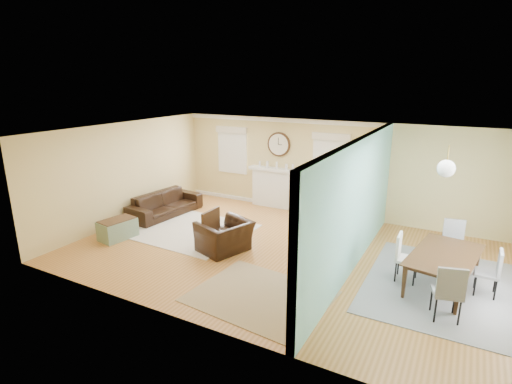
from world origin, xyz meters
TOP-DOWN VIEW (x-y plane):
  - floor at (0.00, 0.00)m, footprint 9.00×9.00m
  - wall_back at (0.00, 3.00)m, footprint 9.00×0.02m
  - wall_front at (0.00, -3.00)m, footprint 9.00×0.02m
  - wall_left at (-4.50, 0.00)m, footprint 0.02×6.00m
  - ceiling at (0.00, 0.00)m, footprint 9.00×6.00m
  - partition at (1.51, 0.28)m, footprint 0.17×6.00m
  - fireplace at (-1.50, 2.88)m, footprint 1.70×0.30m
  - wall_clock at (-1.50, 2.97)m, footprint 0.70×0.07m
  - window_left at (-3.05, 2.95)m, footprint 1.05×0.13m
  - window_right at (0.05, 2.95)m, footprint 1.05×0.13m
  - pendant at (3.00, 0.00)m, footprint 0.30×0.30m
  - rug_cream at (-2.57, 0.14)m, footprint 2.83×2.47m
  - rug_jute at (0.43, -1.81)m, footprint 2.44×2.07m
  - rug_grey at (3.20, 0.05)m, footprint 2.62×3.27m
  - sofa at (-3.91, 0.77)m, footprint 1.05×2.23m
  - eames_chair at (-1.15, -0.49)m, footprint 1.21×1.29m
  - green_chair at (0.22, 2.23)m, footprint 0.71×0.72m
  - trunk at (-3.77, -1.09)m, footprint 0.63×0.90m
  - credenza at (1.23, 1.81)m, footprint 0.46×1.35m
  - tv at (1.21, 1.81)m, footprint 0.16×1.01m
  - garden_stool at (1.18, 0.95)m, footprint 0.35×0.35m
  - potted_plant at (1.18, 0.95)m, footprint 0.38×0.33m
  - dining_table at (3.20, 0.05)m, footprint 1.31×1.97m
  - dining_chair_n at (3.27, 1.17)m, footprint 0.46×0.46m
  - dining_chair_s at (3.28, -1.01)m, footprint 0.52×0.52m
  - dining_chair_w at (2.55, -0.01)m, footprint 0.40×0.40m
  - dining_chair_e at (3.85, 0.12)m, footprint 0.38×0.38m

SIDE VIEW (x-z plane):
  - floor at x=0.00m, z-range 0.00..0.00m
  - rug_jute at x=0.43m, z-range 0.00..0.01m
  - rug_grey at x=3.20m, z-range 0.00..0.01m
  - rug_cream at x=-2.57m, z-range 0.00..0.01m
  - trunk at x=-3.77m, z-range 0.00..0.48m
  - garden_stool at x=1.18m, z-range 0.00..0.52m
  - green_chair at x=0.22m, z-range 0.00..0.61m
  - sofa at x=-3.91m, z-range 0.00..0.63m
  - dining_table at x=3.20m, z-range 0.00..0.64m
  - eames_chair at x=-1.15m, z-range 0.00..0.68m
  - credenza at x=1.23m, z-range 0.00..0.80m
  - dining_chair_e at x=3.85m, z-range 0.07..0.93m
  - dining_chair_w at x=2.55m, z-range 0.08..0.98m
  - dining_chair_n at x=3.27m, z-range 0.08..0.99m
  - dining_chair_s at x=3.28m, z-range 0.08..1.04m
  - fireplace at x=-1.50m, z-range 0.01..1.18m
  - potted_plant at x=1.18m, z-range 0.52..0.94m
  - tv at x=1.21m, z-range 0.80..1.38m
  - wall_back at x=0.00m, z-range 0.00..2.60m
  - wall_front at x=0.00m, z-range 0.00..2.60m
  - wall_left at x=-4.50m, z-range 0.00..2.60m
  - partition at x=1.51m, z-range 0.06..2.66m
  - window_left at x=-3.05m, z-range 0.95..2.37m
  - window_right at x=0.05m, z-range 0.95..2.37m
  - wall_clock at x=-1.50m, z-range 1.50..2.20m
  - pendant at x=3.00m, z-range 1.93..2.48m
  - ceiling at x=0.00m, z-range 2.59..2.61m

